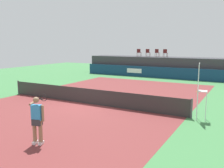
{
  "coord_description": "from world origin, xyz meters",
  "views": [
    {
      "loc": [
        8.53,
        -12.23,
        3.63
      ],
      "look_at": [
        0.59,
        2.0,
        1.0
      ],
      "focal_mm": 39.53,
      "sensor_mm": 36.0,
      "label": 1
    }
  ],
  "objects_px": {
    "net_post_far": "(191,108)",
    "tennis_ball": "(197,92)",
    "umpire_chair": "(200,87)",
    "spectator_chair_center": "(157,52)",
    "net_post_near": "(18,87)",
    "spectator_chair_right": "(165,53)",
    "spectator_chair_left": "(148,52)",
    "spectator_chair_far_left": "(139,52)",
    "tennis_player": "(37,119)"
  },
  "relations": [
    {
      "from": "spectator_chair_far_left",
      "to": "spectator_chair_left",
      "type": "relative_size",
      "value": 1.0
    },
    {
      "from": "spectator_chair_right",
      "to": "umpire_chair",
      "type": "bearing_deg",
      "value": -67.09
    },
    {
      "from": "net_post_near",
      "to": "tennis_ball",
      "type": "bearing_deg",
      "value": 31.97
    },
    {
      "from": "spectator_chair_center",
      "to": "tennis_player",
      "type": "bearing_deg",
      "value": -82.4
    },
    {
      "from": "net_post_near",
      "to": "net_post_far",
      "type": "xyz_separation_m",
      "value": [
        12.4,
        0.0,
        0.0
      ]
    },
    {
      "from": "spectator_chair_far_left",
      "to": "spectator_chair_right",
      "type": "height_order",
      "value": "same"
    },
    {
      "from": "umpire_chair",
      "to": "tennis_player",
      "type": "xyz_separation_m",
      "value": [
        -4.62,
        -5.99,
        -0.63
      ]
    },
    {
      "from": "net_post_near",
      "to": "tennis_ball",
      "type": "relative_size",
      "value": 14.71
    },
    {
      "from": "spectator_chair_right",
      "to": "net_post_far",
      "type": "bearing_deg",
      "value": -68.21
    },
    {
      "from": "tennis_player",
      "to": "net_post_far",
      "type": "bearing_deg",
      "value": 54.64
    },
    {
      "from": "spectator_chair_left",
      "to": "umpire_chair",
      "type": "height_order",
      "value": "spectator_chair_left"
    },
    {
      "from": "spectator_chair_far_left",
      "to": "net_post_near",
      "type": "relative_size",
      "value": 0.89
    },
    {
      "from": "net_post_near",
      "to": "net_post_far",
      "type": "bearing_deg",
      "value": 0.0
    },
    {
      "from": "tennis_player",
      "to": "spectator_chair_far_left",
      "type": "bearing_deg",
      "value": 103.36
    },
    {
      "from": "tennis_player",
      "to": "umpire_chair",
      "type": "bearing_deg",
      "value": 52.39
    },
    {
      "from": "spectator_chair_center",
      "to": "spectator_chair_left",
      "type": "bearing_deg",
      "value": -172.36
    },
    {
      "from": "spectator_chair_right",
      "to": "umpire_chair",
      "type": "height_order",
      "value": "spectator_chair_right"
    },
    {
      "from": "net_post_near",
      "to": "tennis_player",
      "type": "height_order",
      "value": "tennis_player"
    },
    {
      "from": "net_post_near",
      "to": "tennis_player",
      "type": "distance_m",
      "value": 10.13
    },
    {
      "from": "spectator_chair_left",
      "to": "tennis_player",
      "type": "distance_m",
      "value": 21.79
    },
    {
      "from": "umpire_chair",
      "to": "net_post_near",
      "type": "height_order",
      "value": "umpire_chair"
    },
    {
      "from": "net_post_near",
      "to": "tennis_player",
      "type": "bearing_deg",
      "value": -36.43
    },
    {
      "from": "spectator_chair_right",
      "to": "umpire_chair",
      "type": "relative_size",
      "value": 0.32
    },
    {
      "from": "umpire_chair",
      "to": "tennis_player",
      "type": "distance_m",
      "value": 7.59
    },
    {
      "from": "spectator_chair_far_left",
      "to": "spectator_chair_right",
      "type": "relative_size",
      "value": 1.0
    },
    {
      "from": "spectator_chair_right",
      "to": "net_post_near",
      "type": "distance_m",
      "value": 16.63
    },
    {
      "from": "spectator_chair_far_left",
      "to": "spectator_chair_right",
      "type": "xyz_separation_m",
      "value": [
        3.21,
        0.02,
        0.0
      ]
    },
    {
      "from": "spectator_chair_left",
      "to": "umpire_chair",
      "type": "relative_size",
      "value": 0.32
    },
    {
      "from": "spectator_chair_far_left",
      "to": "spectator_chair_right",
      "type": "distance_m",
      "value": 3.21
    },
    {
      "from": "spectator_chair_right",
      "to": "tennis_player",
      "type": "distance_m",
      "value": 21.38
    },
    {
      "from": "spectator_chair_center",
      "to": "net_post_near",
      "type": "height_order",
      "value": "spectator_chair_center"
    },
    {
      "from": "umpire_chair",
      "to": "net_post_far",
      "type": "bearing_deg",
      "value": 177.68
    },
    {
      "from": "spectator_chair_left",
      "to": "spectator_chair_center",
      "type": "xyz_separation_m",
      "value": [
        1.09,
        0.15,
        0.0
      ]
    },
    {
      "from": "spectator_chair_right",
      "to": "net_post_far",
      "type": "relative_size",
      "value": 0.89
    },
    {
      "from": "spectator_chair_far_left",
      "to": "net_post_far",
      "type": "xyz_separation_m",
      "value": [
        9.3,
        -15.21,
        -2.19
      ]
    },
    {
      "from": "spectator_chair_center",
      "to": "spectator_chair_right",
      "type": "xyz_separation_m",
      "value": [
        1.04,
        -0.27,
        0.0
      ]
    },
    {
      "from": "tennis_ball",
      "to": "net_post_near",
      "type": "bearing_deg",
      "value": -148.03
    },
    {
      "from": "spectator_chair_left",
      "to": "net_post_far",
      "type": "distance_m",
      "value": 17.55
    },
    {
      "from": "net_post_far",
      "to": "tennis_ball",
      "type": "xyz_separation_m",
      "value": [
        -1.02,
        7.1,
        -0.46
      ]
    },
    {
      "from": "spectator_chair_center",
      "to": "net_post_near",
      "type": "xyz_separation_m",
      "value": [
        -5.27,
        -15.5,
        -2.19
      ]
    },
    {
      "from": "spectator_chair_left",
      "to": "spectator_chair_right",
      "type": "distance_m",
      "value": 2.14
    },
    {
      "from": "net_post_far",
      "to": "spectator_chair_far_left",
      "type": "bearing_deg",
      "value": 121.44
    },
    {
      "from": "net_post_far",
      "to": "tennis_player",
      "type": "distance_m",
      "value": 7.38
    },
    {
      "from": "net_post_far",
      "to": "spectator_chair_left",
      "type": "bearing_deg",
      "value": 118.18
    },
    {
      "from": "spectator_chair_far_left",
      "to": "spectator_chair_right",
      "type": "bearing_deg",
      "value": 0.27
    },
    {
      "from": "net_post_far",
      "to": "umpire_chair",
      "type": "bearing_deg",
      "value": -2.32
    },
    {
      "from": "spectator_chair_right",
      "to": "tennis_player",
      "type": "relative_size",
      "value": 0.5
    },
    {
      "from": "spectator_chair_right",
      "to": "tennis_player",
      "type": "xyz_separation_m",
      "value": [
        1.83,
        -21.23,
        -1.73
      ]
    },
    {
      "from": "umpire_chair",
      "to": "spectator_chair_center",
      "type": "bearing_deg",
      "value": 115.76
    },
    {
      "from": "spectator_chair_center",
      "to": "tennis_ball",
      "type": "height_order",
      "value": "spectator_chair_center"
    }
  ]
}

